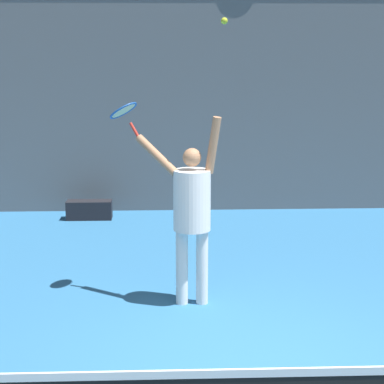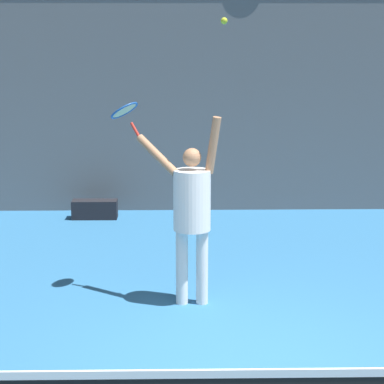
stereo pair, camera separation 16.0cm
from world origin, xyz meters
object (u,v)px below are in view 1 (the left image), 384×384
Objects in this scene: tennis_player at (192,208)px; tennis_racket at (124,112)px; tennis_ball at (224,21)px; equipment_bag at (89,210)px.

tennis_racket is at bearing 150.86° from tennis_player.
tennis_ball is at bearing -19.57° from tennis_player.
tennis_ball reaches higher than tennis_racket.
tennis_player is 2.81× the size of equipment_bag.
tennis_ball is at bearing -26.33° from tennis_racket.
tennis_racket is (-0.72, 0.40, 0.98)m from tennis_player.
tennis_racket is 1.50m from tennis_ball.
equipment_bag is (-1.83, 3.96, -2.86)m from tennis_ball.
tennis_player reaches higher than equipment_bag.
tennis_player is 4.24m from equipment_bag.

